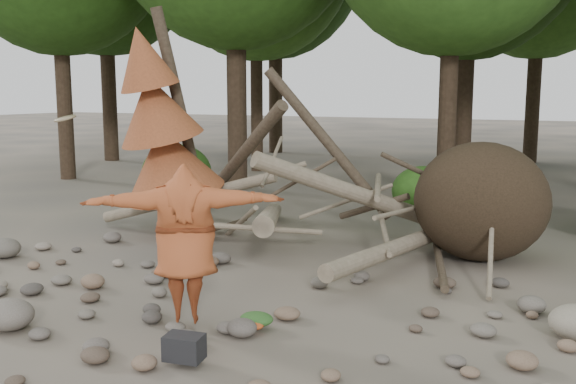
% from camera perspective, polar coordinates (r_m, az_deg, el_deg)
% --- Properties ---
extents(ground, '(120.00, 120.00, 0.00)m').
position_cam_1_polar(ground, '(8.20, -7.20, -11.01)').
color(ground, '#514C44').
rests_on(ground, ground).
extents(deadfall_pile, '(8.55, 5.24, 3.30)m').
position_cam_1_polar(deadfall_pile, '(11.08, 13.74, -0.86)').
color(deadfall_pile, '#332619').
rests_on(deadfall_pile, ground).
extents(dead_conifer, '(2.06, 2.16, 4.35)m').
position_cam_1_polar(dead_conifer, '(12.28, -11.22, 5.61)').
color(dead_conifer, '#4C3F30').
rests_on(dead_conifer, ground).
extents(bush_left, '(1.80, 1.80, 1.44)m').
position_cam_1_polar(bush_left, '(16.89, -9.86, 1.77)').
color(bush_left, '#254E14').
rests_on(bush_left, ground).
extents(bush_mid, '(1.40, 1.40, 1.12)m').
position_cam_1_polar(bush_mid, '(14.84, 11.89, 0.11)').
color(bush_mid, '#31621C').
rests_on(bush_mid, ground).
extents(frisbee_thrower, '(3.48, 1.72, 2.41)m').
position_cam_1_polar(frisbee_thrower, '(7.63, -9.15, -4.53)').
color(frisbee_thrower, '#A94C26').
rests_on(frisbee_thrower, ground).
extents(backpack, '(0.43, 0.32, 0.26)m').
position_cam_1_polar(backpack, '(6.87, -9.20, -13.93)').
color(backpack, black).
rests_on(backpack, ground).
extents(cloth_green, '(0.41, 0.34, 0.15)m').
position_cam_1_polar(cloth_green, '(7.75, -2.81, -11.55)').
color(cloth_green, '#2E5B24').
rests_on(cloth_green, ground).
extents(cloth_orange, '(0.27, 0.22, 0.10)m').
position_cam_1_polar(cloth_orange, '(7.65, -3.16, -12.07)').
color(cloth_orange, '#AE481D').
rests_on(cloth_orange, ground).
extents(boulder_front_left, '(0.61, 0.55, 0.37)m').
position_cam_1_polar(boulder_front_left, '(8.37, -23.58, -9.95)').
color(boulder_front_left, slate).
rests_on(boulder_front_left, ground).
extents(boulder_mid_left, '(0.56, 0.50, 0.34)m').
position_cam_1_polar(boulder_mid_left, '(11.89, -23.89, -4.58)').
color(boulder_mid_left, '#655E55').
rests_on(boulder_mid_left, ground).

